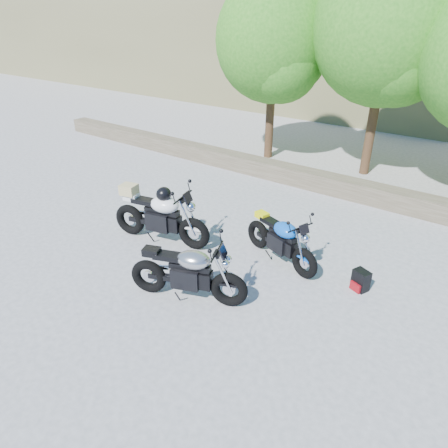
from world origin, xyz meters
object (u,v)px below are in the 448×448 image
at_px(white_bike, 160,215).
at_px(backpack, 360,281).
at_px(silver_bike, 188,274).
at_px(blue_bike, 281,240).

height_order(white_bike, backpack, white_bike).
distance_m(white_bike, backpack, 4.27).
bearing_deg(silver_bike, backpack, 19.97).
xyz_separation_m(white_bike, blue_bike, (2.52, 0.84, -0.15)).
bearing_deg(backpack, silver_bike, -115.81).
bearing_deg(blue_bike, silver_bike, -90.43).
relative_size(silver_bike, backpack, 5.21).
bearing_deg(white_bike, blue_bike, 5.33).
relative_size(silver_bike, white_bike, 0.88).
bearing_deg(silver_bike, white_bike, 125.99).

